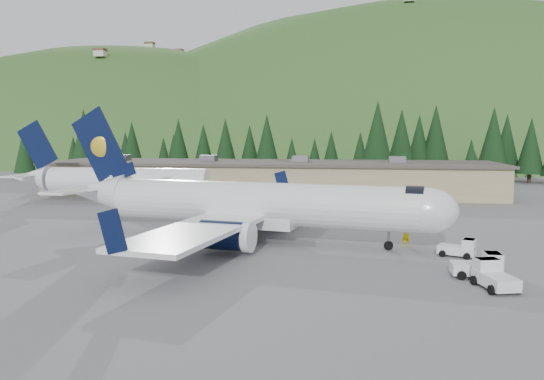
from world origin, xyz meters
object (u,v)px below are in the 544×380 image
Objects in this scene: baggage_tug_b at (460,248)px; ramp_worker at (406,236)px; baggage_tug_a at (481,266)px; terminal_building at (269,177)px; second_airliner at (108,180)px; baggage_tug_c at (493,276)px; airliner at (251,205)px.

ramp_worker reaches higher than baggage_tug_b.
baggage_tug_b is 1.61× the size of ramp_worker.
ramp_worker reaches higher than baggage_tug_a.
baggage_tug_a is at bearing -67.22° from baggage_tug_b.
terminal_building is at bearing 113.92° from baggage_tug_a.
baggage_tug_a is 1.04× the size of baggage_tug_b.
second_airliner reaches higher than baggage_tug_c.
baggage_tug_c is at bearing -86.14° from baggage_tug_a.
second_airliner reaches higher than baggage_tug_a.
second_airliner reaches higher than terminal_building.
baggage_tug_b is (41.17, -25.60, -2.67)m from second_airliner.
baggage_tug_a is 2.45m from baggage_tug_c.
terminal_building is at bearing 38.78° from second_airliner.
airliner reaches higher than second_airliner.
baggage_tug_c is at bearing 83.72° from ramp_worker.
terminal_building is at bearing 138.83° from baggage_tug_b.
baggage_tug_a reaches higher than baggage_tug_b.
ramp_worker is at bearing 161.56° from baggage_tug_b.
ramp_worker is at bearing 7.93° from airliner.
ramp_worker is at bearing -65.55° from terminal_building.
second_airliner is 52.06m from baggage_tug_a.
baggage_tug_c is 0.05× the size of terminal_building.
airliner is 17.90m from baggage_tug_b.
second_airliner is (-23.87, 21.81, 0.07)m from airliner.
second_airliner is 53.72m from baggage_tug_c.
baggage_tug_c is at bearing -24.53° from airliner.
baggage_tug_c reaches higher than baggage_tug_b.
second_airliner is 0.39× the size of terminal_building.
airliner is 11.53× the size of baggage_tug_a.
second_airliner is 8.63× the size of baggage_tug_a.
airliner is 0.52× the size of terminal_building.
baggage_tug_b is 0.88× the size of baggage_tug_c.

